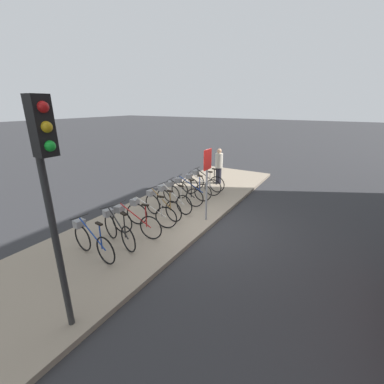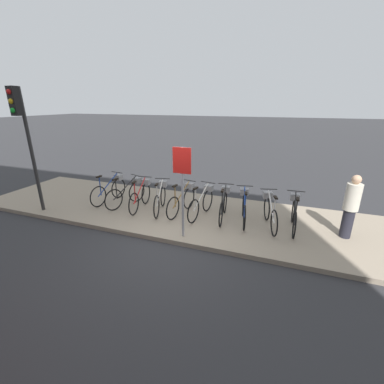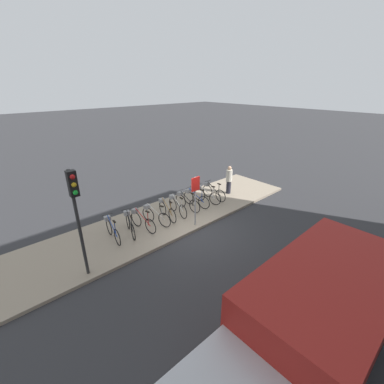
{
  "view_description": "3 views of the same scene",
  "coord_description": "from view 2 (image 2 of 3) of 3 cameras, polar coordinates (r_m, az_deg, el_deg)",
  "views": [
    {
      "loc": [
        -6.29,
        -3.07,
        3.58
      ],
      "look_at": [
        -0.48,
        0.36,
        1.26
      ],
      "focal_mm": 24.0,
      "sensor_mm": 36.0,
      "label": 1
    },
    {
      "loc": [
        2.46,
        -4.99,
        3.29
      ],
      "look_at": [
        0.18,
        1.24,
        0.96
      ],
      "focal_mm": 24.0,
      "sensor_mm": 36.0,
      "label": 2
    },
    {
      "loc": [
        -6.4,
        -6.93,
        5.87
      ],
      "look_at": [
        0.78,
        1.05,
        1.3
      ],
      "focal_mm": 24.0,
      "sensor_mm": 36.0,
      "label": 3
    }
  ],
  "objects": [
    {
      "name": "parked_bicycle_7",
      "position": [
        7.28,
        11.49,
        -3.12
      ],
      "size": [
        0.48,
        1.59,
        0.99
      ],
      "color": "black",
      "rests_on": "sidewalk"
    },
    {
      "name": "parked_bicycle_2",
      "position": [
        8.18,
        -11.22,
        -0.56
      ],
      "size": [
        0.46,
        1.6,
        0.99
      ],
      "color": "black",
      "rests_on": "sidewalk"
    },
    {
      "name": "parked_bicycle_9",
      "position": [
        7.25,
        21.75,
        -4.28
      ],
      "size": [
        0.46,
        1.61,
        0.99
      ],
      "color": "black",
      "rests_on": "sidewalk"
    },
    {
      "name": "parked_bicycle_0",
      "position": [
        9.0,
        -17.64,
        0.71
      ],
      "size": [
        0.46,
        1.6,
        0.99
      ],
      "color": "black",
      "rests_on": "sidewalk"
    },
    {
      "name": "ground_plane",
      "position": [
        6.46,
        -5.37,
        -11.36
      ],
      "size": [
        120.0,
        120.0,
        0.0
      ],
      "primitive_type": "plane",
      "color": "#2D2D30"
    },
    {
      "name": "parked_bicycle_4",
      "position": [
        7.68,
        -2.03,
        -1.53
      ],
      "size": [
        0.46,
        1.6,
        0.99
      ],
      "color": "black",
      "rests_on": "sidewalk"
    },
    {
      "name": "pedestrian",
      "position": [
        7.21,
        31.83,
        -2.61
      ],
      "size": [
        0.34,
        0.34,
        1.59
      ],
      "color": "#23232D",
      "rests_on": "sidewalk"
    },
    {
      "name": "parked_bicycle_1",
      "position": [
        8.51,
        -14.06,
        -0.0
      ],
      "size": [
        0.6,
        1.55,
        0.99
      ],
      "color": "black",
      "rests_on": "sidewalk"
    },
    {
      "name": "sign_post",
      "position": [
        5.94,
        -2.18,
        3.17
      ],
      "size": [
        0.44,
        0.07,
        2.22
      ],
      "color": "#99999E",
      "rests_on": "sidewalk"
    },
    {
      "name": "traffic_light",
      "position": [
        8.68,
        -33.52,
        12.25
      ],
      "size": [
        0.24,
        0.4,
        3.57
      ],
      "color": "#2D2D2D",
      "rests_on": "sidewalk"
    },
    {
      "name": "parked_bicycle_3",
      "position": [
        7.89,
        -7.01,
        -1.09
      ],
      "size": [
        0.56,
        1.57,
        0.99
      ],
      "color": "black",
      "rests_on": "sidewalk"
    },
    {
      "name": "parked_bicycle_6",
      "position": [
        7.38,
        7.07,
        -2.56
      ],
      "size": [
        0.46,
        1.6,
        0.99
      ],
      "color": "black",
      "rests_on": "sidewalk"
    },
    {
      "name": "parked_bicycle_8",
      "position": [
        7.17,
        16.91,
        -3.95
      ],
      "size": [
        0.58,
        1.56,
        0.99
      ],
      "color": "black",
      "rests_on": "sidewalk"
    },
    {
      "name": "parked_bicycle_5",
      "position": [
        7.49,
        2.32,
        -2.1
      ],
      "size": [
        0.46,
        1.6,
        0.99
      ],
      "color": "black",
      "rests_on": "sidewalk"
    },
    {
      "name": "sidewalk",
      "position": [
        7.83,
        -0.05,
        -5.02
      ],
      "size": [
        13.98,
        3.42,
        0.12
      ],
      "color": "gray",
      "rests_on": "ground_plane"
    }
  ]
}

